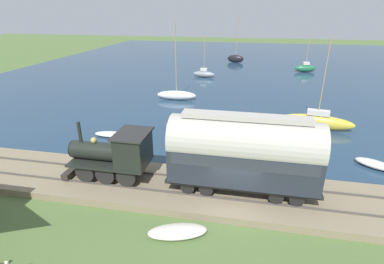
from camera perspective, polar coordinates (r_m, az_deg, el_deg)
name	(u,v)px	position (r m, az deg, el deg)	size (l,w,h in m)	color
ground_plane	(233,211)	(16.49, 7.86, -14.71)	(200.00, 200.00, 0.00)	#516B38
harbor_water	(250,66)	(57.91, 11.01, 12.30)	(80.00, 80.00, 0.01)	navy
rail_embankment	(235,195)	(17.38, 8.19, -11.71)	(4.71, 56.00, 0.53)	#84755B
steam_locomotive	(117,152)	(17.90, -14.08, -3.71)	(2.33, 5.19, 3.38)	black
passenger_coach	(243,151)	(16.01, 9.78, -3.67)	(2.49, 8.13, 4.46)	black
sailboat_yellow	(317,121)	(28.58, 22.70, 1.96)	(2.08, 6.24, 7.80)	gold
sailboat_green	(305,68)	(54.30, 20.79, 11.35)	(1.76, 3.55, 6.14)	#236B42
sailboat_white	(177,95)	(35.08, -2.97, 7.10)	(1.44, 4.62, 8.61)	white
sailboat_black	(236,58)	(60.84, 8.30, 13.71)	(1.64, 3.36, 8.75)	black
sailboat_gray	(204,74)	(46.97, 2.30, 11.07)	(1.40, 3.52, 6.35)	gray
rowboat_near_shore	(375,164)	(23.58, 31.56, -5.28)	(2.20, 2.68, 0.48)	beige
rowboat_mid_harbor	(172,128)	(26.32, -3.75, 0.73)	(2.06, 1.92, 0.31)	#B7B2A3
rowboat_off_pier	(112,134)	(25.74, -14.95, -0.44)	(1.09, 3.03, 0.39)	silver
beached_dinghy	(178,232)	(14.82, -2.78, -18.42)	(1.88, 3.00, 0.44)	beige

